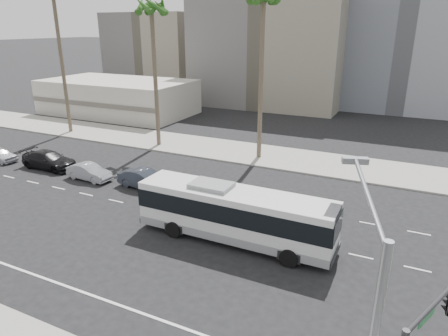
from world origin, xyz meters
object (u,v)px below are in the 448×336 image
Objects in this scene: car_b at (89,172)px; car_c at (49,160)px; city_bus at (235,213)px; car_d at (0,154)px; car_a at (145,179)px; traffic_signal at (447,311)px; palm_mid at (151,10)px; palm_near at (264,0)px.

car_b is 0.76× the size of car_c.
city_bus is 16.19m from car_b.
car_d is at bearing 171.62° from city_bus.
car_a is at bearing -91.16° from car_c.
palm_mid reaches higher than traffic_signal.
traffic_signal reaches higher than car_c.
traffic_signal is 0.36× the size of palm_near.
car_d is (-6.14, -0.53, -0.13)m from car_c.
palm_mid is (-6.02, 10.80, 13.30)m from car_a.
traffic_signal is 0.38× the size of palm_mid.
car_b is 11.64m from car_d.
car_a is 18.16m from palm_mid.
city_bus reaches higher than car_b.
car_a is 0.85× the size of car_c.
traffic_signal is 37.35m from palm_mid.
car_c is at bearing -80.24° from car_d.
palm_near reaches higher than palm_mid.
palm_near reaches higher than traffic_signal.
traffic_signal is (31.78, -13.69, 4.17)m from car_c.
palm_mid reaches higher than car_c.
car_c is 24.52m from palm_near.
palm_near is (16.62, 11.34, 14.01)m from car_c.
palm_near is at bearing 144.31° from traffic_signal.
palm_near is (5.62, 11.45, 14.04)m from car_a.
palm_mid is at bearing 136.69° from city_bus.
car_a is (-10.12, 4.59, -1.09)m from city_bus.
car_b is 21.60m from palm_near.
palm_mid is at bearing -25.56° from car_c.
car_c is at bearing -145.71° from palm_near.
car_d is 29.31m from palm_near.
car_c is 34.86m from traffic_signal.
palm_mid is at bearing -176.78° from palm_near.
car_d is at bearing 92.69° from car_b.
palm_mid is (4.98, 10.68, 13.26)m from car_c.
car_b is (-15.62, 4.07, -1.17)m from city_bus.
city_bus reaches higher than car_c.
traffic_signal is at bearing -104.32° from car_d.
palm_mid reaches higher than car_b.
traffic_signal is at bearing -39.81° from city_bus.
car_b is at bearing -132.89° from palm_near.
car_c is (-5.50, 0.64, 0.11)m from car_b.
car_d is 40.37m from traffic_signal.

